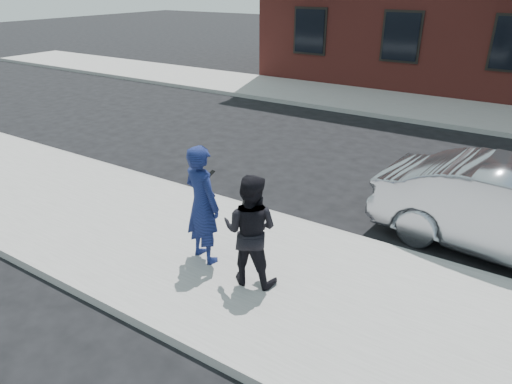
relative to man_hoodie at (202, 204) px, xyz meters
The scene contains 7 objects.
ground 2.85m from the man_hoodie, ahead, with size 100.00×100.00×0.00m, color black.
near_sidewalk 2.80m from the man_hoodie, ahead, with size 50.00×3.50×0.15m, color gray.
near_curb 3.40m from the man_hoodie, 36.34° to the left, with size 50.00×0.10×0.15m, color #999691.
far_sidewalk 11.95m from the man_hoodie, 77.33° to the left, with size 50.00×3.50×0.15m, color gray.
far_curb 10.21m from the man_hoodie, 75.10° to the left, with size 50.00×0.10×0.15m, color #999691.
man_hoodie is the anchor object (origin of this frame).
man_peacoat 0.94m from the man_hoodie, ahead, with size 0.92×0.79×1.66m.
Camera 1 is at (1.35, -5.09, 4.14)m, focal length 32.00 mm.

